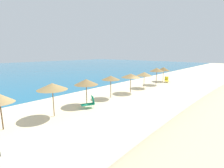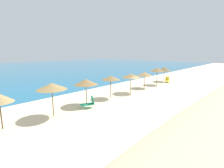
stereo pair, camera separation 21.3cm
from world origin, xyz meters
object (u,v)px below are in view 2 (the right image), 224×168
Objects in this scene: beach_umbrella_4 at (131,76)px; lounge_chair_0 at (167,80)px; beach_umbrella_7 at (164,69)px; lounge_chair_1 at (89,103)px; beach_umbrella_2 at (86,82)px; beach_umbrella_6 at (157,70)px; beach_umbrella_3 at (111,78)px; beach_umbrella_1 at (52,86)px; beach_umbrella_5 at (145,74)px.

beach_umbrella_4 is 1.64× the size of lounge_chair_0.
beach_umbrella_7 is 1.83× the size of lounge_chair_1.
beach_umbrella_2 is 2.20m from lounge_chair_1.
beach_umbrella_2 is 18.48m from lounge_chair_0.
lounge_chair_1 is at bearing -177.23° from beach_umbrella_6.
beach_umbrella_3 is at bearing -0.84° from beach_umbrella_2.
beach_umbrella_2 reaches higher than lounge_chair_1.
beach_umbrella_4 is at bearing -2.77° from beach_umbrella_2.
beach_umbrella_1 is at bearing -179.60° from beach_umbrella_6.
lounge_chair_1 is at bearing -167.36° from beach_umbrella_3.
beach_umbrella_3 is (7.63, 0.32, -0.18)m from beach_umbrella_1.
beach_umbrella_5 is (15.27, 0.30, -0.45)m from beach_umbrella_1.
beach_umbrella_2 is 11.34m from beach_umbrella_5.
beach_umbrella_1 is 4.07m from lounge_chair_1.
beach_umbrella_7 is (22.79, 0.65, -0.28)m from beach_umbrella_1.
beach_umbrella_5 is at bearing -177.38° from beach_umbrella_7.
beach_umbrella_1 reaches higher than beach_umbrella_7.
beach_umbrella_4 is at bearing -175.93° from beach_umbrella_5.
beach_umbrella_4 is 11.16m from lounge_chair_0.
beach_umbrella_3 is 14.81m from lounge_chair_0.
beach_umbrella_1 is 7.64m from beach_umbrella_3.
beach_umbrella_6 is at bearing -0.92° from beach_umbrella_2.
beach_umbrella_7 is (11.49, 0.63, -0.01)m from beach_umbrella_4.
beach_umbrella_2 is at bearing 177.23° from beach_umbrella_4.
beach_umbrella_5 is 3.74m from beach_umbrella_6.
beach_umbrella_3 is at bearing -51.61° from lounge_chair_1.
beach_umbrella_7 is (3.81, 0.51, -0.20)m from beach_umbrella_6.
beach_umbrella_3 is 1.69× the size of lounge_chair_0.
beach_umbrella_5 is at bearing -59.81° from lounge_chair_1.
beach_umbrella_5 is 11.98m from lounge_chair_1.
beach_umbrella_4 is 0.91× the size of beach_umbrella_6.
beach_umbrella_3 is 3.69m from beach_umbrella_4.
lounge_chair_0 is (22.29, -0.31, -2.21)m from beach_umbrella_1.
beach_umbrella_3 is at bearing 175.29° from beach_umbrella_4.
beach_umbrella_4 reaches higher than lounge_chair_0.
lounge_chair_1 reaches higher than lounge_chair_0.
beach_umbrella_2 reaches higher than beach_umbrella_5.
beach_umbrella_1 is 22.81m from beach_umbrella_7.
beach_umbrella_3 reaches higher than lounge_chair_1.
beach_umbrella_3 is 7.64m from beach_umbrella_5.
beach_umbrella_1 is at bearing 59.66° from lounge_chair_0.
beach_umbrella_6 reaches higher than beach_umbrella_2.
beach_umbrella_6 reaches higher than lounge_chair_1.
beach_umbrella_7 reaches higher than lounge_chair_0.
beach_umbrella_3 is 11.35m from beach_umbrella_6.
beach_umbrella_7 reaches higher than lounge_chair_1.
beach_umbrella_2 is 3.70m from beach_umbrella_3.
beach_umbrella_3 is at bearing 179.05° from beach_umbrella_6.
beach_umbrella_5 is at bearing 1.13° from beach_umbrella_1.
beach_umbrella_2 is (3.93, 0.38, -0.19)m from beach_umbrella_1.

